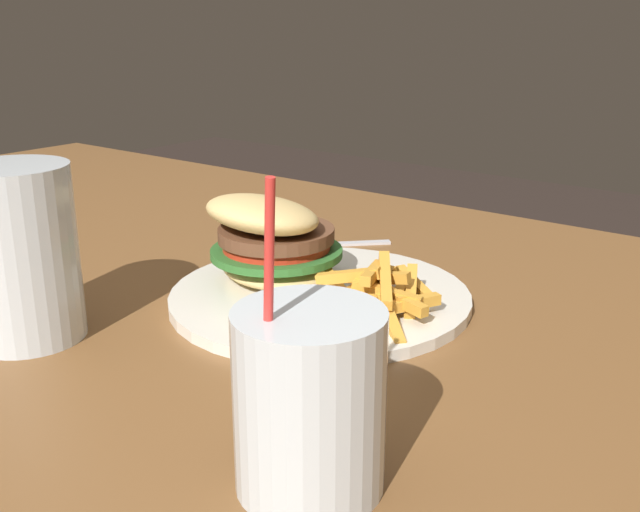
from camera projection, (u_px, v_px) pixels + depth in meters
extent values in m
cube|color=brown|center=(165.00, 336.00, 0.65)|extent=(1.66, 1.00, 0.03)
cylinder|color=brown|center=(87.00, 339.00, 1.53)|extent=(0.09, 0.09, 0.71)
cylinder|color=silver|center=(320.00, 297.00, 0.68)|extent=(0.27, 0.27, 0.01)
ellipsoid|color=#DBB770|center=(277.00, 268.00, 0.70)|extent=(0.14, 0.13, 0.02)
cylinder|color=#2D6628|center=(277.00, 252.00, 0.70)|extent=(0.15, 0.15, 0.01)
cylinder|color=red|center=(276.00, 244.00, 0.69)|extent=(0.12, 0.12, 0.01)
cylinder|color=brown|center=(276.00, 234.00, 0.69)|extent=(0.14, 0.14, 0.01)
ellipsoid|color=#DBB770|center=(262.00, 214.00, 0.68)|extent=(0.14, 0.13, 0.04)
cube|color=gold|center=(322.00, 285.00, 0.67)|extent=(0.07, 0.02, 0.03)
cube|color=gold|center=(385.00, 279.00, 0.62)|extent=(0.05, 0.07, 0.03)
cube|color=gold|center=(416.00, 285.00, 0.67)|extent=(0.05, 0.03, 0.02)
cube|color=gold|center=(411.00, 291.00, 0.64)|extent=(0.04, 0.07, 0.03)
cube|color=gold|center=(406.00, 304.00, 0.61)|extent=(0.04, 0.06, 0.01)
cube|color=gold|center=(401.00, 290.00, 0.66)|extent=(0.04, 0.08, 0.02)
cube|color=gold|center=(370.00, 292.00, 0.64)|extent=(0.01, 0.07, 0.03)
cube|color=gold|center=(390.00, 320.00, 0.60)|extent=(0.05, 0.05, 0.03)
cube|color=gold|center=(373.00, 273.00, 0.63)|extent=(0.03, 0.06, 0.01)
cube|color=gold|center=(361.00, 289.00, 0.65)|extent=(0.04, 0.06, 0.03)
cube|color=gold|center=(382.00, 284.00, 0.67)|extent=(0.03, 0.07, 0.01)
cube|color=gold|center=(390.00, 295.00, 0.62)|extent=(0.08, 0.03, 0.01)
cube|color=gold|center=(382.00, 288.00, 0.64)|extent=(0.07, 0.04, 0.01)
cube|color=gold|center=(348.00, 276.00, 0.64)|extent=(0.06, 0.03, 0.02)
cube|color=gold|center=(352.00, 292.00, 0.64)|extent=(0.03, 0.07, 0.02)
cube|color=gold|center=(387.00, 294.00, 0.62)|extent=(0.06, 0.03, 0.02)
cube|color=gold|center=(365.00, 277.00, 0.65)|extent=(0.09, 0.02, 0.02)
cube|color=gold|center=(352.00, 308.00, 0.61)|extent=(0.06, 0.05, 0.03)
cube|color=gold|center=(342.00, 293.00, 0.65)|extent=(0.07, 0.04, 0.03)
cylinder|color=silver|center=(20.00, 254.00, 0.58)|extent=(0.09, 0.09, 0.14)
cylinder|color=#C67F23|center=(21.00, 259.00, 0.58)|extent=(0.08, 0.08, 0.13)
cylinder|color=silver|center=(309.00, 401.00, 0.40)|extent=(0.08, 0.08, 0.10)
cylinder|color=orange|center=(310.00, 420.00, 0.40)|extent=(0.07, 0.07, 0.08)
cylinder|color=red|center=(268.00, 344.00, 0.38)|extent=(0.02, 0.01, 0.18)
ellipsoid|color=silver|center=(266.00, 242.00, 0.83)|extent=(0.07, 0.07, 0.01)
cube|color=silver|center=(338.00, 244.00, 0.84)|extent=(0.09, 0.09, 0.00)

